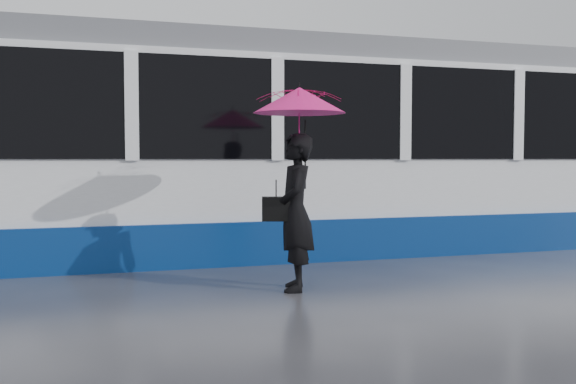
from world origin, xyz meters
name	(u,v)px	position (x,y,z in m)	size (l,w,h in m)	color
ground	(181,288)	(0.00, 0.00, 0.00)	(90.00, 90.00, 0.00)	#2D2C32
rails	(159,256)	(0.00, 2.50, 0.01)	(34.00, 1.51, 0.02)	#3F3D38
tram	(19,149)	(-1.96, 2.50, 1.64)	(26.00, 2.56, 3.35)	white
woman	(295,212)	(1.23, -0.51, 0.90)	(0.65, 0.43, 1.79)	black
umbrella	(299,118)	(1.28, -0.51, 1.96)	(1.29, 1.29, 1.21)	#F61455
handbag	(276,209)	(1.01, -0.49, 0.94)	(0.35, 0.22, 0.46)	black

